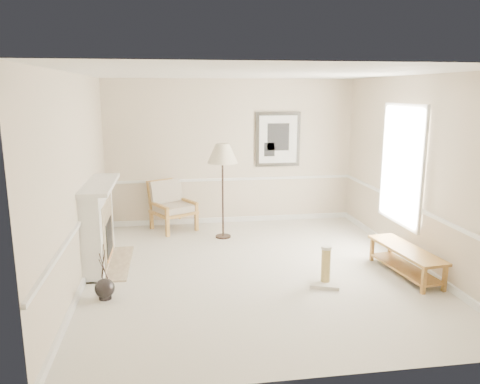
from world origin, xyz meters
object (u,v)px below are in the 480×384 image
floor_vase (105,289)px  bench (406,257)px  floor_lamp (222,156)px  scratching_post (325,273)px  armchair (171,203)px

floor_vase → bench: (4.28, 0.19, 0.13)m
floor_lamp → bench: (2.45, -2.20, -1.25)m
scratching_post → floor_vase: bearing=-179.7°
armchair → scratching_post: 3.76m
floor_vase → floor_lamp: 3.31m
armchair → scratching_post: bearing=-84.8°
bench → scratching_post: (-1.28, -0.17, -0.10)m
floor_lamp → bench: size_ratio=1.18×
armchair → scratching_post: (2.12, -3.09, -0.34)m
armchair → floor_lamp: floor_lamp is taller
armchair → bench: armchair is taller
floor_vase → floor_lamp: bearing=52.6°
scratching_post → armchair: bearing=124.4°
scratching_post → bench: bearing=7.5°
floor_vase → bench: bearing=2.5°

